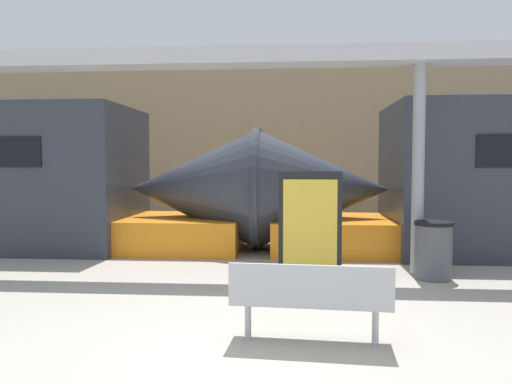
{
  "coord_description": "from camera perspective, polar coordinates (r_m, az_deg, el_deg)",
  "views": [
    {
      "loc": [
        0.52,
        -4.93,
        1.87
      ],
      "look_at": [
        -0.12,
        3.2,
        1.4
      ],
      "focal_mm": 35.0,
      "sensor_mm": 36.0,
      "label": 1
    }
  ],
  "objects": [
    {
      "name": "support_column_near",
      "position": [
        8.77,
        18.04,
        2.43
      ],
      "size": [
        0.2,
        0.2,
        3.52
      ],
      "primitive_type": "cylinder",
      "color": "gray",
      "rests_on": "ground_plane"
    },
    {
      "name": "station_wall",
      "position": [
        16.34,
        2.67,
        5.49
      ],
      "size": [
        56.0,
        0.2,
        5.0
      ],
      "primitive_type": "cube",
      "color": "#9E8460",
      "rests_on": "ground_plane"
    },
    {
      "name": "trash_bin",
      "position": [
        8.58,
        19.61,
        -6.27
      ],
      "size": [
        0.61,
        0.61,
        0.94
      ],
      "color": "#4C4F54",
      "rests_on": "ground_plane"
    },
    {
      "name": "bench_near",
      "position": [
        5.24,
        6.23,
        -11.75
      ],
      "size": [
        1.68,
        0.55,
        0.86
      ],
      "rotation": [
        0.0,
        0.0,
        -0.07
      ],
      "color": "#ADB2B7",
      "rests_on": "ground_plane"
    },
    {
      "name": "canopy_beam",
      "position": [
        8.95,
        18.27,
        14.7
      ],
      "size": [
        28.0,
        0.6,
        0.28
      ],
      "primitive_type": "cube",
      "color": "#B7B7BC",
      "rests_on": "support_column_near"
    },
    {
      "name": "ground_plane",
      "position": [
        5.3,
        -1.53,
        -17.35
      ],
      "size": [
        60.0,
        60.0,
        0.0
      ],
      "primitive_type": "plane",
      "color": "#A8A093"
    },
    {
      "name": "poster_board",
      "position": [
        7.75,
        6.19,
        -4.04
      ],
      "size": [
        0.97,
        0.07,
        1.74
      ],
      "color": "black",
      "rests_on": "ground_plane"
    }
  ]
}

